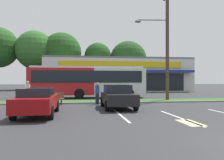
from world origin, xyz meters
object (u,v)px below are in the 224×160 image
(utility_pole, at_px, (166,41))
(car_2, at_px, (38,101))
(bus_stop_bench, at_px, (53,98))
(city_bus, at_px, (88,81))
(pedestrian_near_bench, at_px, (97,93))
(car_3, at_px, (118,96))
(pedestrian_by_pole, at_px, (28,93))
(car_1, at_px, (104,89))

(utility_pole, bearing_deg, car_2, -143.06)
(utility_pole, height_order, bus_stop_bench, utility_pole)
(city_bus, xyz_separation_m, pedestrian_near_bench, (0.44, -6.87, -0.94))
(city_bus, relative_size, car_2, 2.61)
(car_3, relative_size, pedestrian_by_pole, 2.38)
(bus_stop_bench, height_order, pedestrian_near_bench, pedestrian_near_bench)
(car_3, bearing_deg, utility_pole, 133.08)
(car_3, relative_size, pedestrian_near_bench, 2.55)
(bus_stop_bench, distance_m, car_1, 13.67)
(car_2, bearing_deg, car_3, -61.29)
(bus_stop_bench, relative_size, pedestrian_by_pole, 0.91)
(car_3, height_order, pedestrian_by_pole, pedestrian_by_pole)
(utility_pole, xyz_separation_m, car_3, (-5.07, -4.74, -4.51))
(city_bus, bearing_deg, utility_pole, -36.26)
(utility_pole, relative_size, bus_stop_bench, 6.17)
(city_bus, relative_size, pedestrian_near_bench, 7.23)
(car_3, bearing_deg, pedestrian_by_pole, -111.48)
(bus_stop_bench, height_order, car_1, car_1)
(car_3, bearing_deg, pedestrian_near_bench, -157.91)
(car_1, relative_size, car_3, 1.04)
(city_bus, height_order, car_1, city_bus)
(pedestrian_near_bench, bearing_deg, car_3, -171.95)
(car_1, distance_m, car_2, 18.58)
(city_bus, bearing_deg, car_2, -104.08)
(utility_pole, bearing_deg, car_3, -136.92)
(city_bus, distance_m, bus_stop_bench, 7.60)
(car_1, bearing_deg, car_3, -93.09)
(bus_stop_bench, distance_m, pedestrian_by_pole, 1.78)
(car_2, bearing_deg, car_1, -16.84)
(bus_stop_bench, bearing_deg, car_1, -112.28)
(pedestrian_near_bench, bearing_deg, utility_pole, -85.83)
(bus_stop_bench, height_order, pedestrian_by_pole, pedestrian_by_pole)
(car_1, relative_size, pedestrian_by_pole, 2.47)
(city_bus, height_order, bus_stop_bench, city_bus)
(car_2, bearing_deg, utility_pole, -53.06)
(pedestrian_by_pole, bearing_deg, utility_pole, 91.28)
(utility_pole, bearing_deg, car_1, 111.95)
(car_1, height_order, pedestrian_by_pole, pedestrian_by_pole)
(pedestrian_near_bench, xyz_separation_m, pedestrian_by_pole, (-4.97, -0.32, 0.06))
(car_1, xyz_separation_m, pedestrian_near_bench, (-1.93, -12.57, 0.09))
(utility_pole, xyz_separation_m, city_bus, (-6.61, 4.84, -3.52))
(utility_pole, distance_m, car_3, 8.28)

